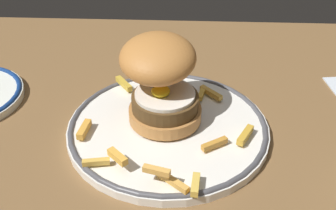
{
  "coord_description": "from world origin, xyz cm",
  "views": [
    {
      "loc": [
        4.6,
        -44.02,
        36.36
      ],
      "look_at": [
        2.36,
        1.99,
        4.6
      ],
      "focal_mm": 43.8,
      "sensor_mm": 36.0,
      "label": 1
    }
  ],
  "objects": [
    {
      "name": "dinner_plate",
      "position": [
        2.36,
        1.99,
        0.84
      ],
      "size": [
        28.39,
        28.39,
        1.6
      ],
      "color": "white",
      "rests_on": "ground_plane"
    },
    {
      "name": "burger",
      "position": [
        1.29,
        4.0,
        7.53
      ],
      "size": [
        11.71,
        12.76,
        12.15
      ],
      "color": "#B87A3E",
      "rests_on": "dinner_plate"
    },
    {
      "name": "fries_pile",
      "position": [
        2.25,
        -0.09,
        2.19
      ],
      "size": [
        23.79,
        25.28,
        2.29
      ],
      "color": "gold",
      "rests_on": "dinner_plate"
    },
    {
      "name": "ground_plane",
      "position": [
        0.0,
        0.0,
        -2.0
      ],
      "size": [
        132.06,
        83.9,
        4.0
      ],
      "primitive_type": "cube",
      "color": "brown"
    }
  ]
}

